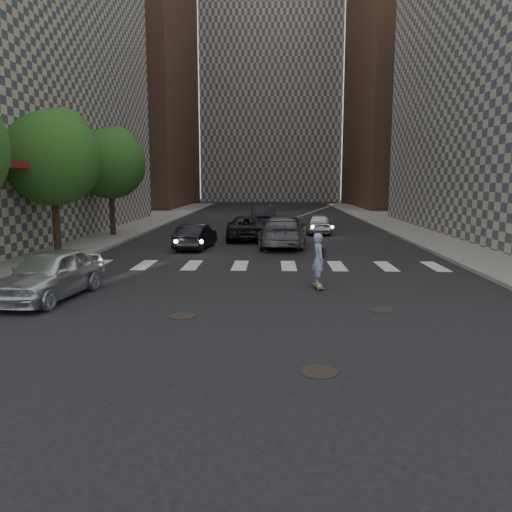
{
  "coord_description": "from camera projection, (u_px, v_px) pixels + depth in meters",
  "views": [
    {
      "loc": [
        0.32,
        -11.31,
        3.53
      ],
      "look_at": [
        -0.15,
        3.16,
        1.3
      ],
      "focal_mm": 35.0,
      "sensor_mm": 36.0,
      "label": 1
    }
  ],
  "objects": [
    {
      "name": "ground",
      "position": [
        258.0,
        331.0,
        11.72
      ],
      "size": [
        160.0,
        160.0,
        0.0
      ],
      "primitive_type": "plane",
      "color": "black",
      "rests_on": "ground"
    },
    {
      "name": "sidewalk_left",
      "position": [
        41.0,
        234.0,
        31.94
      ],
      "size": [
        13.0,
        80.0,
        0.15
      ],
      "primitive_type": "cube",
      "color": "gray",
      "rests_on": "ground"
    },
    {
      "name": "sidewalk_right",
      "position": [
        500.0,
        236.0,
        31.0
      ],
      "size": [
        13.0,
        80.0,
        0.15
      ],
      "primitive_type": "cube",
      "color": "gray",
      "rests_on": "ground"
    },
    {
      "name": "tower_left",
      "position": [
        114.0,
        49.0,
        63.66
      ],
      "size": [
        18.0,
        24.0,
        40.0
      ],
      "primitive_type": "cube",
      "color": "brown",
      "rests_on": "ground"
    },
    {
      "name": "tower_right",
      "position": [
        429.0,
        63.0,
        62.68
      ],
      "size": [
        18.0,
        24.0,
        36.0
      ],
      "primitive_type": "cube",
      "color": "brown",
      "rests_on": "ground"
    },
    {
      "name": "tower_center",
      "position": [
        271.0,
        58.0,
        85.13
      ],
      "size": [
        22.0,
        20.0,
        48.0
      ],
      "primitive_type": "cube",
      "color": "#ADA08E",
      "rests_on": "ground"
    },
    {
      "name": "tree_b",
      "position": [
        55.0,
        154.0,
        22.32
      ],
      "size": [
        4.2,
        4.2,
        6.6
      ],
      "color": "#382619",
      "rests_on": "sidewalk_left"
    },
    {
      "name": "tree_c",
      "position": [
        111.0,
        161.0,
        30.23
      ],
      "size": [
        4.2,
        4.2,
        6.6
      ],
      "color": "#382619",
      "rests_on": "sidewalk_left"
    },
    {
      "name": "manhole_a",
      "position": [
        319.0,
        372.0,
        9.21
      ],
      "size": [
        0.7,
        0.7,
        0.02
      ],
      "primitive_type": "cylinder",
      "color": "black",
      "rests_on": "ground"
    },
    {
      "name": "manhole_b",
      "position": [
        183.0,
        316.0,
        12.97
      ],
      "size": [
        0.7,
        0.7,
        0.02
      ],
      "primitive_type": "cylinder",
      "color": "black",
      "rests_on": "ground"
    },
    {
      "name": "manhole_c",
      "position": [
        381.0,
        310.0,
        13.59
      ],
      "size": [
        0.7,
        0.7,
        0.02
      ],
      "primitive_type": "cylinder",
      "color": "black",
      "rests_on": "ground"
    },
    {
      "name": "skateboarder",
      "position": [
        319.0,
        260.0,
        16.18
      ],
      "size": [
        0.49,
        0.94,
        1.82
      ],
      "rotation": [
        0.0,
        0.0,
        0.14
      ],
      "color": "brown",
      "rests_on": "ground"
    },
    {
      "name": "silver_sedan",
      "position": [
        50.0,
        274.0,
        14.88
      ],
      "size": [
        2.29,
        4.52,
        1.48
      ],
      "primitive_type": "imported",
      "rotation": [
        0.0,
        0.0,
        -0.13
      ],
      "color": "silver",
      "rests_on": "ground"
    },
    {
      "name": "traffic_car_a",
      "position": [
        196.0,
        237.0,
        25.51
      ],
      "size": [
        1.81,
        4.0,
        1.27
      ],
      "primitive_type": "imported",
      "rotation": [
        0.0,
        0.0,
        3.02
      ],
      "color": "black",
      "rests_on": "ground"
    },
    {
      "name": "traffic_car_b",
      "position": [
        284.0,
        231.0,
        26.47
      ],
      "size": [
        2.82,
        5.87,
        1.65
      ],
      "primitive_type": "imported",
      "rotation": [
        0.0,
        0.0,
        3.05
      ],
      "color": "#515358",
      "rests_on": "ground"
    },
    {
      "name": "traffic_car_c",
      "position": [
        247.0,
        228.0,
        29.44
      ],
      "size": [
        2.63,
        5.18,
        1.4
      ],
      "primitive_type": "imported",
      "rotation": [
        0.0,
        0.0,
        3.2
      ],
      "color": "black",
      "rests_on": "ground"
    },
    {
      "name": "traffic_car_d",
      "position": [
        319.0,
        223.0,
        32.71
      ],
      "size": [
        1.9,
        4.08,
        1.35
      ],
      "primitive_type": "imported",
      "rotation": [
        0.0,
        0.0,
        3.06
      ],
      "color": "#B2B4B9",
      "rests_on": "ground"
    },
    {
      "name": "traffic_car_e",
      "position": [
        263.0,
        217.0,
        36.32
      ],
      "size": [
        1.96,
        4.93,
        1.59
      ],
      "primitive_type": "imported",
      "rotation": [
        0.0,
        0.0,
        3.2
      ],
      "color": "black",
      "rests_on": "ground"
    }
  ]
}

